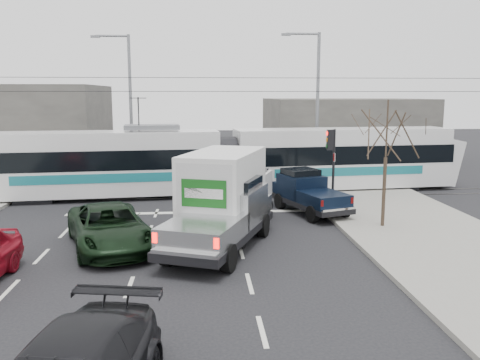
{
  "coord_description": "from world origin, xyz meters",
  "views": [
    {
      "loc": [
        0.35,
        -16.78,
        5.35
      ],
      "look_at": [
        1.99,
        4.16,
        1.8
      ],
      "focal_mm": 38.0,
      "sensor_mm": 36.0,
      "label": 1
    }
  ],
  "objects": [
    {
      "name": "green_car",
      "position": [
        -2.87,
        0.79,
        0.75
      ],
      "size": [
        4.06,
        5.9,
        1.5
      ],
      "primitive_type": "imported",
      "rotation": [
        0.0,
        0.0,
        0.32
      ],
      "color": "black",
      "rests_on": "ground"
    },
    {
      "name": "catenary",
      "position": [
        0.0,
        10.0,
        3.88
      ],
      "size": [
        60.0,
        0.2,
        7.0
      ],
      "color": "black",
      "rests_on": "ground"
    },
    {
      "name": "sidewalk_right",
      "position": [
        9.0,
        0.0,
        0.07
      ],
      "size": [
        6.0,
        60.0,
        0.15
      ],
      "primitive_type": "cube",
      "color": "gray",
      "rests_on": "ground"
    },
    {
      "name": "rails",
      "position": [
        0.0,
        10.0,
        0.01
      ],
      "size": [
        60.0,
        1.6,
        0.03
      ],
      "primitive_type": "cube",
      "color": "#33302D",
      "rests_on": "ground"
    },
    {
      "name": "traffic_signal",
      "position": [
        6.47,
        6.5,
        2.74
      ],
      "size": [
        0.44,
        0.44,
        3.6
      ],
      "color": "black",
      "rests_on": "ground"
    },
    {
      "name": "box_truck",
      "position": [
        1.37,
        2.38,
        1.61
      ],
      "size": [
        4.3,
        6.9,
        3.26
      ],
      "rotation": [
        0.0,
        0.0,
        -0.34
      ],
      "color": "black",
      "rests_on": "ground"
    },
    {
      "name": "bare_tree",
      "position": [
        7.6,
        2.5,
        3.79
      ],
      "size": [
        2.4,
        2.4,
        5.0
      ],
      "color": "#47382B",
      "rests_on": "ground"
    },
    {
      "name": "navy_pickup",
      "position": [
        5.18,
        5.66,
        0.95
      ],
      "size": [
        3.08,
        4.88,
        1.93
      ],
      "rotation": [
        0.0,
        0.0,
        0.33
      ],
      "color": "black",
      "rests_on": "ground"
    },
    {
      "name": "street_lamp_near",
      "position": [
        7.31,
        14.0,
        5.11
      ],
      "size": [
        2.38,
        0.25,
        9.0
      ],
      "color": "slate",
      "rests_on": "ground"
    },
    {
      "name": "building_right",
      "position": [
        12.0,
        24.0,
        2.5
      ],
      "size": [
        12.0,
        10.0,
        5.0
      ],
      "primitive_type": "cube",
      "color": "slate",
      "rests_on": "ground"
    },
    {
      "name": "silver_pickup",
      "position": [
        1.13,
        0.67,
        1.17
      ],
      "size": [
        4.45,
        6.81,
        2.35
      ],
      "rotation": [
        0.0,
        0.0,
        -0.38
      ],
      "color": "black",
      "rests_on": "ground"
    },
    {
      "name": "tram",
      "position": [
        1.71,
        10.36,
        1.83
      ],
      "size": [
        25.41,
        5.1,
        5.16
      ],
      "rotation": [
        0.0,
        0.0,
        0.1
      ],
      "color": "white",
      "rests_on": "ground"
    },
    {
      "name": "street_lamp_far",
      "position": [
        -4.19,
        16.0,
        5.11
      ],
      "size": [
        2.38,
        0.25,
        9.0
      ],
      "color": "slate",
      "rests_on": "ground"
    },
    {
      "name": "building_left",
      "position": [
        -14.0,
        22.0,
        3.0
      ],
      "size": [
        14.0,
        10.0,
        6.0
      ],
      "primitive_type": "cube",
      "color": "slate",
      "rests_on": "ground"
    },
    {
      "name": "ground",
      "position": [
        0.0,
        0.0,
        0.0
      ],
      "size": [
        120.0,
        120.0,
        0.0
      ],
      "primitive_type": "plane",
      "color": "black",
      "rests_on": "ground"
    }
  ]
}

